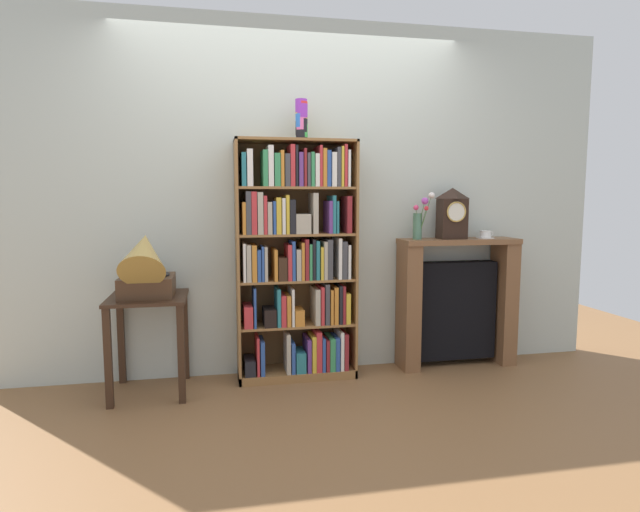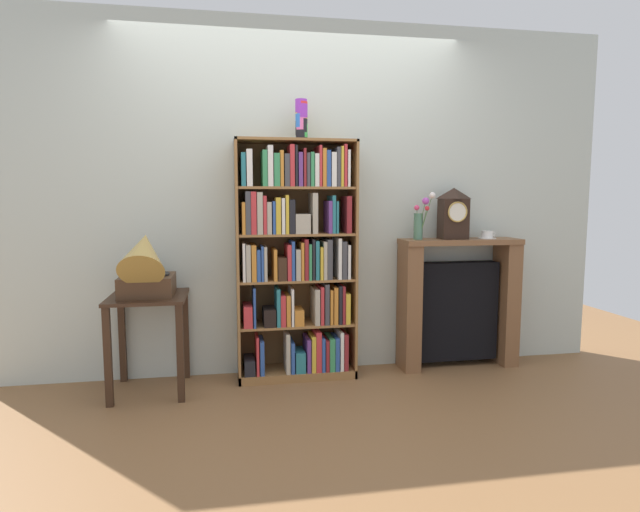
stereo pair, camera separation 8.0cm
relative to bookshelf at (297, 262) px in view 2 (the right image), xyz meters
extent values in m
cube|color=brown|center=(-0.01, -0.14, -0.86)|extent=(7.65, 6.40, 0.02)
cube|color=beige|center=(0.12, 0.20, 0.45)|extent=(4.65, 0.08, 2.60)
cube|color=olive|center=(-0.42, 0.01, 0.01)|extent=(0.02, 0.30, 1.72)
cube|color=olive|center=(0.41, 0.01, 0.01)|extent=(0.02, 0.30, 1.72)
cube|color=brown|center=(-0.01, 0.15, 0.01)|extent=(0.85, 0.01, 1.72)
cube|color=olive|center=(-0.01, 0.01, 0.86)|extent=(0.85, 0.30, 0.02)
cube|color=olive|center=(-0.01, 0.01, -0.82)|extent=(0.85, 0.30, 0.06)
cube|color=black|center=(-0.35, -0.02, -0.73)|extent=(0.07, 0.21, 0.11)
cube|color=#C63338|center=(-0.30, -0.01, -0.65)|extent=(0.02, 0.24, 0.27)
cube|color=#2D519E|center=(-0.27, -0.02, -0.67)|extent=(0.03, 0.21, 0.24)
cube|color=#B2A893|center=(-0.08, -0.03, -0.64)|extent=(0.03, 0.20, 0.29)
cube|color=#2D519E|center=(-0.05, -0.01, -0.68)|extent=(0.03, 0.24, 0.22)
cube|color=teal|center=(0.01, -0.03, -0.71)|extent=(0.07, 0.20, 0.15)
cube|color=#663884|center=(0.07, -0.01, -0.67)|extent=(0.03, 0.23, 0.24)
cube|color=gold|center=(0.10, -0.03, -0.66)|extent=(0.03, 0.20, 0.26)
cube|color=#C63338|center=(0.14, -0.01, -0.64)|extent=(0.04, 0.25, 0.29)
cube|color=#2D519E|center=(0.17, -0.02, -0.67)|extent=(0.02, 0.22, 0.25)
cube|color=maroon|center=(0.20, -0.02, -0.67)|extent=(0.02, 0.21, 0.23)
cube|color=#388E56|center=(0.24, -0.02, -0.67)|extent=(0.04, 0.22, 0.24)
cube|color=#2D519E|center=(0.27, -0.03, -0.67)|extent=(0.03, 0.20, 0.24)
cube|color=white|center=(0.31, -0.01, -0.65)|extent=(0.02, 0.24, 0.28)
cube|color=maroon|center=(0.34, -0.03, -0.65)|extent=(0.03, 0.20, 0.27)
cube|color=olive|center=(-0.01, 0.01, -0.45)|extent=(0.82, 0.28, 0.02)
cube|color=#C63338|center=(-0.36, -0.03, -0.37)|extent=(0.06, 0.21, 0.15)
cube|color=#2D519E|center=(-0.31, -0.02, -0.30)|extent=(0.02, 0.21, 0.28)
cube|color=black|center=(-0.21, -0.04, -0.38)|extent=(0.08, 0.19, 0.13)
cube|color=teal|center=(-0.15, -0.02, -0.31)|extent=(0.02, 0.22, 0.27)
cube|color=#C63338|center=(-0.11, -0.02, -0.33)|extent=(0.03, 0.23, 0.22)
cube|color=orange|center=(-0.08, -0.03, -0.33)|extent=(0.03, 0.20, 0.22)
cube|color=white|center=(-0.05, -0.01, -0.31)|extent=(0.02, 0.24, 0.27)
cube|color=orange|center=(0.00, -0.04, -0.39)|extent=(0.07, 0.19, 0.11)
cube|color=#B2A893|center=(0.13, -0.01, -0.31)|extent=(0.03, 0.24, 0.26)
cube|color=#C63338|center=(0.16, -0.01, -0.31)|extent=(0.02, 0.24, 0.27)
cube|color=#424247|center=(0.20, -0.01, -0.30)|extent=(0.03, 0.25, 0.29)
cube|color=orange|center=(0.23, -0.01, -0.32)|extent=(0.02, 0.23, 0.25)
cube|color=orange|center=(0.26, 0.00, -0.31)|extent=(0.03, 0.25, 0.27)
cube|color=black|center=(0.30, -0.03, -0.30)|extent=(0.02, 0.20, 0.28)
cube|color=maroon|center=(0.32, -0.03, -0.31)|extent=(0.02, 0.20, 0.28)
cube|color=gold|center=(0.35, -0.01, -0.33)|extent=(0.03, 0.25, 0.22)
cube|color=olive|center=(-0.01, 0.01, -0.12)|extent=(0.82, 0.28, 0.02)
cube|color=white|center=(-0.38, -0.03, 0.02)|extent=(0.02, 0.20, 0.27)
cube|color=#B2A893|center=(-0.35, -0.02, 0.01)|extent=(0.03, 0.23, 0.26)
cube|color=orange|center=(-0.31, 0.00, 0.01)|extent=(0.03, 0.25, 0.25)
cube|color=#2D519E|center=(-0.28, 0.00, -0.01)|extent=(0.03, 0.25, 0.22)
cube|color=#2D519E|center=(-0.26, -0.03, 0.01)|extent=(0.02, 0.20, 0.24)
cube|color=#B2A893|center=(-0.23, -0.02, 0.00)|extent=(0.02, 0.22, 0.24)
cube|color=orange|center=(-0.17, -0.01, -0.01)|extent=(0.02, 0.23, 0.22)
cube|color=#382316|center=(-0.12, -0.01, -0.03)|extent=(0.06, 0.23, 0.16)
cube|color=#C63338|center=(-0.07, -0.02, 0.01)|extent=(0.03, 0.23, 0.25)
cube|color=#2D519E|center=(-0.04, -0.02, 0.02)|extent=(0.02, 0.21, 0.28)
cube|color=#B2A893|center=(-0.01, 0.00, -0.01)|extent=(0.03, 0.25, 0.22)
cube|color=orange|center=(0.02, -0.02, 0.02)|extent=(0.02, 0.22, 0.27)
cube|color=maroon|center=(0.05, -0.03, 0.03)|extent=(0.03, 0.20, 0.29)
cube|color=#388E56|center=(0.08, -0.03, 0.01)|extent=(0.02, 0.21, 0.25)
cube|color=black|center=(0.10, -0.02, 0.03)|extent=(0.02, 0.23, 0.29)
cube|color=teal|center=(0.13, -0.03, 0.02)|extent=(0.02, 0.20, 0.28)
cube|color=gold|center=(0.16, -0.03, 0.00)|extent=(0.02, 0.21, 0.23)
cube|color=#B2A893|center=(0.19, -0.02, 0.02)|extent=(0.02, 0.23, 0.27)
cube|color=#424247|center=(0.22, -0.01, 0.03)|extent=(0.04, 0.25, 0.28)
cube|color=white|center=(0.29, -0.01, 0.03)|extent=(0.02, 0.24, 0.29)
cube|color=#424247|center=(0.32, -0.03, 0.02)|extent=(0.03, 0.20, 0.27)
cube|color=white|center=(0.36, -0.03, 0.01)|extent=(0.02, 0.20, 0.24)
cube|color=olive|center=(-0.01, 0.01, 0.20)|extent=(0.82, 0.28, 0.02)
cube|color=orange|center=(-0.38, 0.00, 0.32)|extent=(0.02, 0.25, 0.22)
cube|color=#424247|center=(-0.35, -0.03, 0.36)|extent=(0.03, 0.21, 0.29)
cube|color=#C63338|center=(-0.31, -0.02, 0.36)|extent=(0.04, 0.21, 0.29)
cube|color=#B2A893|center=(-0.27, -0.01, 0.36)|extent=(0.04, 0.24, 0.29)
cube|color=#C63338|center=(-0.23, -0.01, 0.34)|extent=(0.02, 0.24, 0.26)
cube|color=#B2A893|center=(-0.20, 0.00, 0.32)|extent=(0.03, 0.25, 0.22)
cube|color=#2D519E|center=(-0.17, -0.03, 0.33)|extent=(0.02, 0.20, 0.23)
cube|color=gold|center=(-0.14, -0.02, 0.34)|extent=(0.03, 0.21, 0.25)
cube|color=white|center=(-0.11, -0.02, 0.34)|extent=(0.02, 0.22, 0.25)
cube|color=gold|center=(-0.08, -0.02, 0.35)|extent=(0.02, 0.21, 0.27)
cube|color=black|center=(-0.05, -0.02, 0.33)|extent=(0.04, 0.21, 0.24)
cube|color=#B2A893|center=(0.03, -0.04, 0.28)|extent=(0.11, 0.17, 0.14)
cube|color=#B2A893|center=(0.11, -0.03, 0.35)|extent=(0.04, 0.21, 0.28)
cube|color=#663884|center=(0.22, -0.02, 0.33)|extent=(0.02, 0.22, 0.23)
cube|color=teal|center=(0.25, -0.02, 0.34)|extent=(0.02, 0.22, 0.27)
cube|color=teal|center=(0.27, -0.03, 0.32)|extent=(0.02, 0.20, 0.23)
cube|color=maroon|center=(0.36, -0.03, 0.34)|extent=(0.03, 0.20, 0.26)
cube|color=olive|center=(-0.01, 0.01, 0.53)|extent=(0.82, 0.28, 0.02)
cube|color=teal|center=(-0.38, -0.01, 0.65)|extent=(0.03, 0.24, 0.23)
cube|color=white|center=(-0.33, -0.02, 0.66)|extent=(0.04, 0.23, 0.25)
cube|color=#388E56|center=(-0.23, -0.01, 0.66)|extent=(0.03, 0.24, 0.24)
cube|color=white|center=(-0.19, -0.03, 0.68)|extent=(0.04, 0.21, 0.28)
cube|color=#388E56|center=(-0.15, -0.01, 0.65)|extent=(0.04, 0.25, 0.22)
cube|color=orange|center=(-0.12, -0.02, 0.66)|extent=(0.02, 0.23, 0.24)
cube|color=#424247|center=(-0.08, -0.01, 0.65)|extent=(0.03, 0.24, 0.22)
cube|color=#C63338|center=(-0.04, -0.02, 0.68)|extent=(0.03, 0.22, 0.28)
cube|color=black|center=(-0.02, -0.02, 0.68)|extent=(0.02, 0.22, 0.28)
cube|color=#663884|center=(0.01, -0.01, 0.66)|extent=(0.03, 0.24, 0.23)
cube|color=maroon|center=(0.04, -0.02, 0.67)|extent=(0.02, 0.22, 0.26)
cube|color=#424247|center=(0.07, -0.01, 0.65)|extent=(0.02, 0.25, 0.23)
cube|color=#388E56|center=(0.09, 0.00, 0.66)|extent=(0.02, 0.26, 0.23)
cube|color=white|center=(0.13, -0.02, 0.65)|extent=(0.03, 0.22, 0.22)
cube|color=#C63338|center=(0.15, -0.01, 0.68)|extent=(0.02, 0.24, 0.28)
cube|color=orange|center=(0.18, -0.02, 0.67)|extent=(0.03, 0.22, 0.26)
cube|color=#2D519E|center=(0.21, 0.00, 0.66)|extent=(0.03, 0.25, 0.25)
cube|color=white|center=(0.25, -0.02, 0.66)|extent=(0.03, 0.23, 0.24)
cube|color=#424247|center=(0.28, -0.02, 0.68)|extent=(0.03, 0.22, 0.27)
cube|color=gold|center=(0.30, -0.03, 0.68)|extent=(0.02, 0.20, 0.28)
cube|color=#C63338|center=(0.33, -0.01, 0.69)|extent=(0.02, 0.24, 0.29)
cube|color=white|center=(0.35, 0.00, 0.67)|extent=(0.02, 0.25, 0.25)
cylinder|color=black|center=(0.04, 0.01, 0.91)|extent=(0.08, 0.08, 0.09)
cylinder|color=green|center=(0.04, 0.01, 0.93)|extent=(0.08, 0.08, 0.09)
cylinder|color=black|center=(0.04, 0.01, 0.95)|extent=(0.08, 0.08, 0.09)
cylinder|color=black|center=(0.04, 0.01, 0.96)|extent=(0.08, 0.08, 0.09)
cylinder|color=pink|center=(0.04, 0.01, 0.98)|extent=(0.08, 0.08, 0.09)
cylinder|color=blue|center=(0.04, 0.01, 1.00)|extent=(0.08, 0.08, 0.09)
cylinder|color=yellow|center=(0.04, 0.01, 1.01)|extent=(0.08, 0.08, 0.09)
cylinder|color=orange|center=(0.04, 0.01, 1.03)|extent=(0.08, 0.08, 0.09)
cylinder|color=yellow|center=(0.04, 0.01, 1.05)|extent=(0.08, 0.08, 0.09)
cylinder|color=purple|center=(0.04, 0.01, 1.07)|extent=(0.08, 0.08, 0.09)
cylinder|color=red|center=(0.04, 0.01, 1.08)|extent=(0.08, 0.08, 0.09)
cylinder|color=purple|center=(0.04, 0.01, 1.10)|extent=(0.08, 0.08, 0.09)
cube|color=#382316|center=(-1.02, -0.11, -0.20)|extent=(0.50, 0.53, 0.02)
cube|color=#382316|center=(-1.24, -0.34, -0.53)|extent=(0.04, 0.04, 0.64)
cube|color=#382316|center=(-0.80, -0.34, -0.53)|extent=(0.04, 0.04, 0.64)
cube|color=#382316|center=(-1.24, 0.12, -0.53)|extent=(0.04, 0.04, 0.64)
cube|color=#382316|center=(-0.80, 0.12, -0.53)|extent=(0.04, 0.04, 0.64)
cube|color=#472D1C|center=(-1.02, -0.11, -0.12)|extent=(0.34, 0.35, 0.14)
cylinder|color=black|center=(-1.02, -0.11, -0.05)|extent=(0.29, 0.29, 0.01)
cylinder|color=#B79347|center=(-1.02, -0.16, -0.02)|extent=(0.03, 0.03, 0.06)
cone|color=#B79347|center=(-1.02, -0.23, 0.11)|extent=(0.29, 0.43, 0.43)
cube|color=brown|center=(1.26, 0.02, 0.13)|extent=(0.92, 0.27, 0.04)
cube|color=brown|center=(0.86, 0.02, -0.37)|extent=(0.12, 0.25, 0.96)
cube|color=brown|center=(1.66, 0.02, -0.37)|extent=(0.12, 0.25, 0.96)
cube|color=black|center=(1.26, 0.06, -0.42)|extent=(0.64, 0.14, 0.77)
cube|color=black|center=(1.20, 0.02, 0.30)|extent=(0.20, 0.13, 0.31)
pyramid|color=black|center=(1.20, 0.02, 0.50)|extent=(0.20, 0.13, 0.08)
cylinder|color=silver|center=(1.20, -0.05, 0.36)|extent=(0.14, 0.01, 0.14)
torus|color=#B79347|center=(1.20, -0.05, 0.36)|extent=(0.16, 0.01, 0.16)
cylinder|color=#4C7A60|center=(0.92, 0.02, 0.25)|extent=(0.07, 0.07, 0.20)
cylinder|color=#4C753D|center=(0.96, -0.03, 0.32)|extent=(0.07, 0.08, 0.32)
sphere|color=silver|center=(0.99, -0.06, 0.48)|extent=(0.05, 0.05, 0.05)
cylinder|color=#4C753D|center=(0.91, 0.01, 0.28)|extent=(0.03, 0.04, 0.23)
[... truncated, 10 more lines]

